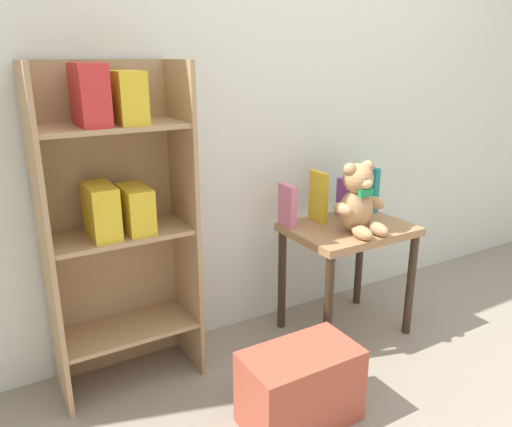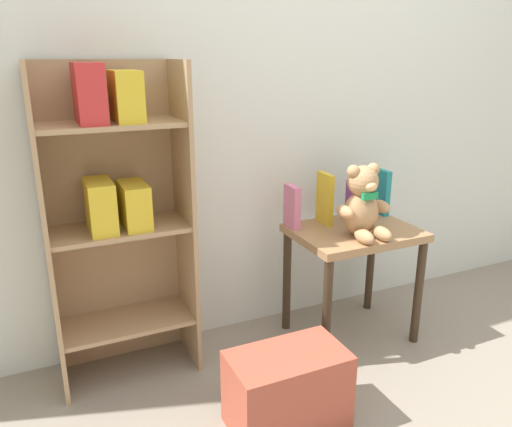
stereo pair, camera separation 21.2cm
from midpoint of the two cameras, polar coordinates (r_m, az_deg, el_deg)
The scene contains 9 objects.
wall_back at distance 2.44m, azimuth 0.34°, elevation 16.03°, with size 4.80×0.06×2.50m.
bookshelf_side at distance 2.05m, azimuth -18.72°, elevation 0.66°, with size 0.56×0.29×1.30m.
display_table at distance 2.40m, azimuth 7.97°, elevation -3.55°, with size 0.56×0.43×0.55m.
teddy_bear at distance 2.25m, azimuth 9.02°, elevation 1.42°, with size 0.25×0.22×0.32m.
book_standing_pink at distance 2.31m, azimuth 1.02°, elevation 0.87°, with size 0.03×0.12×0.20m, color #D17093.
book_standing_yellow at distance 2.39m, azimuth 4.62°, elevation 1.90°, with size 0.02×0.13×0.24m, color gold.
book_standing_purple at distance 2.49m, azimuth 7.86°, elevation 1.75°, with size 0.04×0.11×0.19m, color purple.
book_standing_teal at distance 2.60m, azimuth 10.52°, elevation 2.79°, with size 0.03×0.12×0.23m, color teal.
storage_bin at distance 1.95m, azimuth 1.81°, elevation -19.27°, with size 0.43×0.25×0.30m.
Camera 1 is at (-1.34, -0.67, 1.32)m, focal length 35.00 mm.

